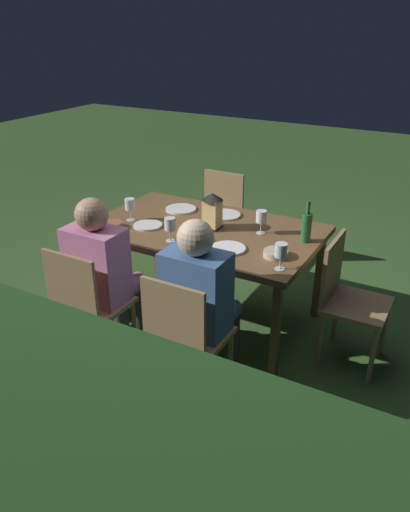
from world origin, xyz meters
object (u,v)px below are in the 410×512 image
plate_b (225,215)px  plate_c (181,209)px  plate_d (148,225)px  bowl_bread (276,253)px  chair_side_right_a (185,335)px  chair_side_right_b (86,303)px  plate_a (228,248)px  bowl_olives (112,225)px  chair_head_near (347,296)px  wine_glass_a (261,218)px  lantern_centerpiece (212,209)px  wine_glass_b (281,252)px  person_in_blue (201,297)px  wine_glass_d (170,225)px  green_bottle_on_table (306,227)px  wine_glass_c (130,205)px  person_in_pink (104,269)px  dining_table (205,235)px  chair_side_left_b (218,215)px

plate_b → plate_c: (0.36, 0.05, 0.00)m
plate_d → bowl_bread: bearing=178.4°
chair_side_right_a → chair_side_right_b: bearing=0.0°
plate_a → plate_b: bearing=-60.6°
plate_b → bowl_olives: bearing=45.8°
plate_c → chair_head_near: bearing=170.6°
chair_side_right_a → wine_glass_a: 1.08m
lantern_centerpiece → plate_d: bearing=24.9°
wine_glass_a → wine_glass_b: (-0.33, 0.46, 0.00)m
person_in_blue → lantern_centerpiece: 0.84m
chair_side_right_b → wine_glass_d: bearing=-115.9°
plate_d → bowl_bread: (-1.01, 0.03, 0.02)m
chair_head_near → chair_side_right_a: bearing=52.1°
chair_side_right_b → green_bottle_on_table: 1.54m
chair_side_right_b → bowl_olives: bearing=-68.7°
wine_glass_a → wine_glass_c: size_ratio=1.00×
plate_d → bowl_olives: size_ratio=1.38×
person_in_pink → bowl_olives: size_ratio=7.52×
wine_glass_a → plate_b: wine_glass_a is taller
lantern_centerpiece → chair_head_near: bearing=178.8°
chair_side_right_b → plate_d: chair_side_right_b is taller
chair_head_near → wine_glass_c: (1.63, 0.14, 0.39)m
chair_side_right_a → lantern_centerpiece: (0.32, -0.92, 0.42)m
bowl_olives → bowl_bread: 1.23m
plate_a → person_in_pink: bearing=33.2°
chair_side_right_b → bowl_olives: 0.68m
wine_glass_d → bowl_olives: wine_glass_d is taller
chair_side_right_b → chair_head_near: same height
plate_a → plate_d: (0.70, -0.08, 0.00)m
plate_a → plate_c: bearing=-36.2°
wine_glass_d → plate_b: wine_glass_d is taller
lantern_centerpiece → plate_a: 0.41m
chair_side_right_b → wine_glass_c: 0.88m
chair_side_right_a → wine_glass_d: wine_glass_d is taller
chair_side_right_a → wine_glass_c: size_ratio=5.15×
plate_b → bowl_olives: (0.60, 0.62, 0.01)m
chair_head_near → chair_side_right_a: (0.70, 0.90, 0.00)m
chair_side_right_a → plate_c: chair_side_right_a is taller
bowl_bread → green_bottle_on_table: bearing=-104.6°
green_bottle_on_table → plate_c: 1.08m
dining_table → plate_b: size_ratio=6.66×
wine_glass_d → chair_side_left_b: bearing=-77.1°
chair_side_right_b → wine_glass_c: bearing=-75.6°
chair_side_right_a → bowl_bread: chair_side_right_a is taller
person_in_pink → chair_side_right_a: (-0.74, 0.20, -0.15)m
person_in_pink → bowl_bread: person_in_pink is taller
dining_table → person_in_blue: 0.80m
wine_glass_c → plate_b: (-0.58, -0.43, -0.11)m
wine_glass_a → person_in_pink: bearing=46.7°
chair_side_right_b → chair_head_near: (-1.44, -0.90, 0.00)m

